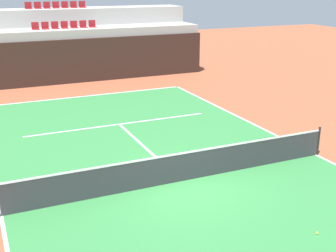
% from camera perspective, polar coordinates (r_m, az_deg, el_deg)
% --- Properties ---
extents(ground_plane, '(80.00, 80.00, 0.00)m').
position_cam_1_polar(ground_plane, '(14.29, 1.79, -7.09)').
color(ground_plane, brown).
extents(court_surface, '(11.00, 24.00, 0.01)m').
position_cam_1_polar(court_surface, '(14.28, 1.79, -7.07)').
color(court_surface, '#2D7238').
rests_on(court_surface, ground_plane).
extents(baseline_far, '(11.00, 0.10, 0.00)m').
position_cam_1_polar(baseline_far, '(24.98, -10.23, 3.82)').
color(baseline_far, white).
rests_on(baseline_far, court_surface).
extents(sideline_left, '(0.10, 24.00, 0.00)m').
position_cam_1_polar(sideline_left, '(13.11, -20.60, -10.76)').
color(sideline_left, white).
rests_on(sideline_left, court_surface).
extents(sideline_right, '(0.10, 24.00, 0.00)m').
position_cam_1_polar(sideline_right, '(17.19, 18.42, -3.52)').
color(sideline_right, white).
rests_on(sideline_right, court_surface).
extents(service_line_far, '(8.26, 0.10, 0.00)m').
position_cam_1_polar(service_line_far, '(19.84, -6.26, 0.23)').
color(service_line_far, white).
rests_on(service_line_far, court_surface).
extents(centre_service_line, '(0.10, 6.40, 0.00)m').
position_cam_1_polar(centre_service_line, '(16.98, -2.91, -2.82)').
color(centre_service_line, white).
rests_on(centre_service_line, court_surface).
extents(back_wall, '(17.57, 0.30, 2.69)m').
position_cam_1_polar(back_wall, '(28.17, -12.22, 8.09)').
color(back_wall, black).
rests_on(back_wall, ground_plane).
extents(stands_tier_lower, '(17.57, 2.40, 3.21)m').
position_cam_1_polar(stands_tier_lower, '(29.43, -12.83, 8.99)').
color(stands_tier_lower, '#9E9E99').
rests_on(stands_tier_lower, ground_plane).
extents(stands_tier_upper, '(17.57, 2.40, 4.30)m').
position_cam_1_polar(stands_tier_upper, '(31.69, -13.80, 10.55)').
color(stands_tier_upper, '#9E9E99').
rests_on(stands_tier_upper, ground_plane).
extents(seating_row_lower, '(4.00, 0.44, 0.44)m').
position_cam_1_polar(seating_row_lower, '(29.31, -13.10, 12.34)').
color(seating_row_lower, maroon).
rests_on(seating_row_lower, stands_tier_lower).
extents(seating_row_upper, '(4.00, 0.44, 0.44)m').
position_cam_1_polar(seating_row_upper, '(31.58, -14.15, 14.65)').
color(seating_row_upper, maroon).
rests_on(seating_row_upper, stands_tier_upper).
extents(tennis_net, '(11.08, 0.08, 1.07)m').
position_cam_1_polar(tennis_net, '(14.08, 1.81, -5.22)').
color(tennis_net, black).
rests_on(tennis_net, court_surface).
extents(tennis_ball_1, '(0.07, 0.07, 0.07)m').
position_cam_1_polar(tennis_ball_1, '(12.11, 18.57, -12.87)').
color(tennis_ball_1, '#CCE033').
rests_on(tennis_ball_1, court_surface).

